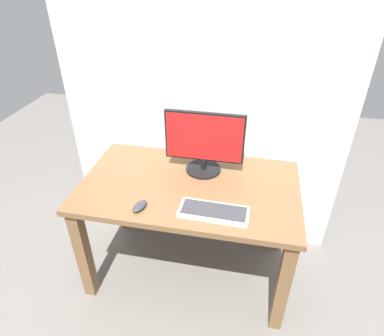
{
  "coord_description": "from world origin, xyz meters",
  "views": [
    {
      "loc": [
        0.34,
        -1.59,
        1.92
      ],
      "look_at": [
        0.02,
        0.0,
        0.86
      ],
      "focal_mm": 31.0,
      "sensor_mm": 36.0,
      "label": 1
    }
  ],
  "objects_px": {
    "desk": "(189,200)",
    "mouse": "(140,206)",
    "monitor": "(204,142)",
    "keyboard_primary": "(214,212)"
  },
  "relations": [
    {
      "from": "mouse",
      "to": "keyboard_primary",
      "type": "bearing_deg",
      "value": 19.84
    },
    {
      "from": "desk",
      "to": "monitor",
      "type": "relative_size",
      "value": 2.68
    },
    {
      "from": "desk",
      "to": "keyboard_primary",
      "type": "height_order",
      "value": "keyboard_primary"
    },
    {
      "from": "mouse",
      "to": "desk",
      "type": "bearing_deg",
      "value": 66.32
    },
    {
      "from": "desk",
      "to": "monitor",
      "type": "xyz_separation_m",
      "value": [
        0.06,
        0.18,
        0.32
      ]
    },
    {
      "from": "monitor",
      "to": "mouse",
      "type": "distance_m",
      "value": 0.56
    },
    {
      "from": "monitor",
      "to": "keyboard_primary",
      "type": "height_order",
      "value": "monitor"
    },
    {
      "from": "monitor",
      "to": "mouse",
      "type": "height_order",
      "value": "monitor"
    },
    {
      "from": "desk",
      "to": "monitor",
      "type": "height_order",
      "value": "monitor"
    },
    {
      "from": "desk",
      "to": "mouse",
      "type": "relative_size",
      "value": 12.04
    }
  ]
}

